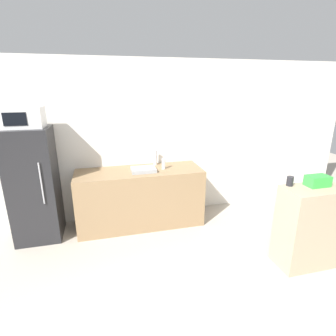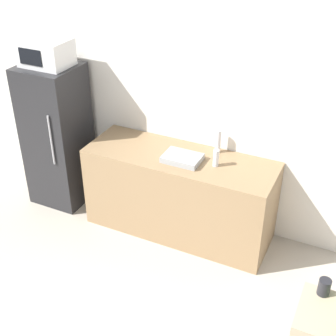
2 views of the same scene
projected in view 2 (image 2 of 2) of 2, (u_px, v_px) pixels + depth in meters
wall_back at (192, 107)px, 4.81m from camera, size 8.00×0.06×2.60m
refrigerator at (57, 136)px, 5.30m from camera, size 0.61×0.61×1.65m
microwave at (46, 53)px, 4.80m from camera, size 0.50×0.37×0.28m
counter at (179, 194)px, 4.94m from camera, size 1.97×0.67×0.92m
sink_basin at (182, 158)px, 4.62m from camera, size 0.37×0.27×0.06m
bottle_tall at (218, 141)px, 4.72m from camera, size 0.06×0.06×0.25m
bottle_short at (216, 158)px, 4.51m from camera, size 0.06×0.06×0.18m
jar at (324, 287)px, 2.96m from camera, size 0.08×0.08×0.12m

